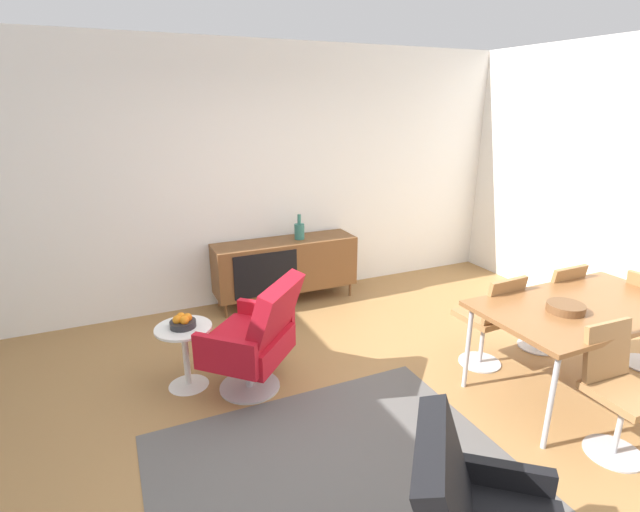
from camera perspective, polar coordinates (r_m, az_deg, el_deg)
ground_plane at (r=3.58m, az=5.27°, el=-19.53°), size 8.32×8.32×0.00m
wall_back at (r=5.31m, az=-8.31°, el=9.40°), size 6.80×0.12×2.80m
sideboard at (r=5.34m, az=-4.21°, el=-1.04°), size 1.60×0.45×0.72m
vase_cobalt at (r=5.29m, az=-2.50°, el=3.07°), size 0.11×0.11×0.28m
dining_table at (r=4.07m, az=29.18°, el=-5.73°), size 1.60×0.90×0.74m
wooden_bowl_on_table at (r=3.86m, az=27.50°, el=-5.55°), size 0.26×0.26×0.06m
dining_chair_back_right at (r=4.73m, az=26.03°, el=-5.11°), size 0.40×0.43×0.86m
dining_chair_back_left at (r=4.24m, az=19.87°, el=-6.91°), size 0.42×0.44×0.86m
dining_chair_front_left at (r=3.63m, az=32.29°, el=-13.14°), size 0.42×0.44×0.86m
lounge_chair_red at (r=3.72m, az=-7.82°, el=-9.58°), size 0.91×0.91×0.95m
side_table_round at (r=3.95m, az=-15.91°, el=-10.80°), size 0.44×0.44×0.52m
fruit_bowl at (r=3.84m, az=-16.21°, el=-7.63°), size 0.20×0.20×0.11m
area_rug at (r=3.22m, az=1.71°, el=-24.52°), size 2.20×1.70×0.01m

